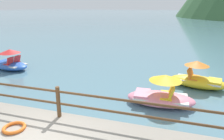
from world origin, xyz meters
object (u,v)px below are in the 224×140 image
Objects in this scene: life_ring at (14,128)px; pedal_boat_1 at (10,63)px; pedal_boat_4 at (198,79)px; pedal_boat_2 at (161,95)px.

pedal_boat_1 is (-5.16, 5.59, -0.06)m from life_ring.
pedal_boat_4 is (4.99, 5.87, -0.06)m from life_ring.
pedal_boat_1 is 8.95m from pedal_boat_2.
pedal_boat_4 is at bearing 1.58° from pedal_boat_1.
pedal_boat_2 is (3.56, 3.56, -0.07)m from life_ring.
pedal_boat_4 is at bearing 58.20° from pedal_boat_2.
life_ring is 0.24× the size of pedal_boat_2.
pedal_boat_2 is 2.72m from pedal_boat_4.
pedal_boat_4 reaches higher than life_ring.
pedal_boat_4 is (1.43, 2.31, 0.01)m from pedal_boat_2.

